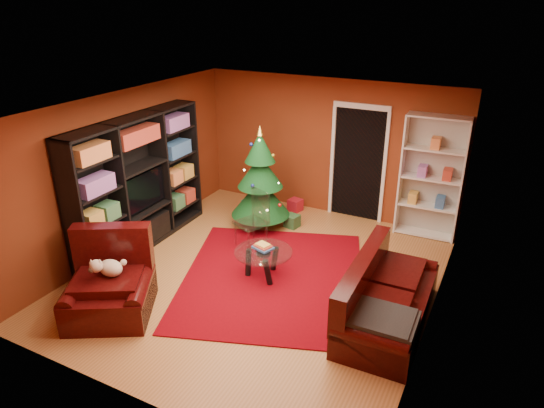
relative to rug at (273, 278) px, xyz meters
The scene contains 18 objects.
floor 0.21m from the rug, behind, with size 5.00×5.50×0.05m, color #9D6230.
ceiling 2.62m from the rug, behind, with size 5.00×5.50×0.05m, color silver.
wall_back 3.04m from the rug, 94.22° to the left, with size 5.00×0.05×2.60m, color maroon.
wall_left 3.02m from the rug, behind, with size 0.05×5.50×2.60m, color maroon.
wall_right 2.66m from the rug, ahead, with size 0.05×5.50×2.60m, color maroon.
doorway 2.92m from the rug, 81.60° to the left, with size 1.06×0.60×2.16m, color black, non-canonical shape.
rug is the anchor object (origin of this frame).
media_unit 2.71m from the rug, behind, with size 0.44×2.89×2.21m, color black, non-canonical shape.
christmas_tree 2.06m from the rug, 123.98° to the left, with size 1.07×1.07×1.91m, color #0D4018, non-canonical shape.
gift_box_teal 2.36m from the rug, 126.76° to the left, with size 0.30×0.30×0.30m, color teal.
gift_box_green 1.81m from the rug, 105.54° to the left, with size 0.23×0.23×0.23m, color #25542B.
gift_box_red 2.55m from the rug, 106.85° to the left, with size 0.24×0.24×0.24m, color #A91427.
white_bookshelf 3.26m from the rug, 55.42° to the left, with size 1.03×0.37×2.21m, color white, non-canonical shape.
armchair 2.39m from the rug, 131.21° to the right, with size 1.16×1.16×0.90m, color black, non-canonical shape.
dog 2.38m from the rug, 131.99° to the right, with size 0.40×0.30×0.29m, color beige, non-canonical shape.
sofa 1.89m from the rug, ahead, with size 2.07×0.93×0.89m, color black, non-canonical shape.
coffee_table 0.27m from the rug, 169.51° to the right, with size 0.87×0.87×0.55m, color gray, non-canonical shape.
acrylic_chair 1.15m from the rug, 137.29° to the left, with size 0.46×0.50×0.90m, color #66605B, non-canonical shape.
Camera 1 is at (3.05, -5.59, 3.98)m, focal length 32.00 mm.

